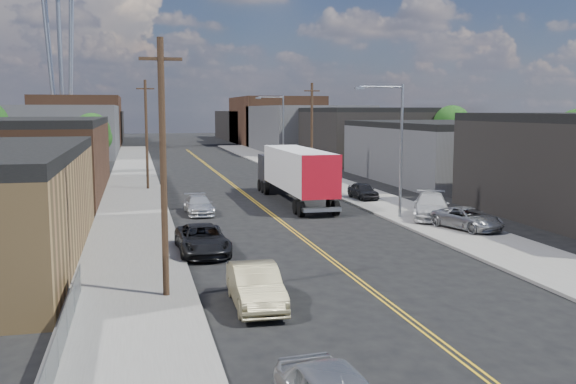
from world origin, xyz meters
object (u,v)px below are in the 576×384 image
car_left_c (202,240)px  car_left_d (199,205)px  car_right_lot_b (431,206)px  car_ahead_truck (290,181)px  semi_truck (293,171)px  car_right_lot_c (363,191)px  car_right_lot_a (468,218)px  car_left_b (256,286)px

car_left_c → car_left_d: car_left_c is taller
car_right_lot_b → car_ahead_truck: (-5.29, 18.00, -0.15)m
semi_truck → car_right_lot_c: (5.70, -0.61, -1.64)m
semi_truck → car_ahead_truck: 7.72m
car_right_lot_b → car_right_lot_c: size_ratio=1.46×
car_right_lot_a → car_left_b: bearing=-158.9°
car_left_c → car_ahead_truck: (10.53, 24.48, 0.08)m
car_left_c → car_ahead_truck: size_ratio=0.91×
car_left_c → car_right_lot_a: size_ratio=1.13×
car_right_lot_c → semi_truck: bearing=171.5°
car_left_d → car_ahead_truck: (9.50, 11.82, 0.16)m
car_left_b → car_right_lot_b: 21.67m
semi_truck → car_left_d: semi_truck is taller
car_left_c → car_left_b: bearing=-85.0°
semi_truck → car_right_lot_a: semi_truck is taller
car_right_lot_a → car_left_c: bearing=171.7°
car_right_lot_b → car_right_lot_c: (-1.13, 10.00, -0.16)m
car_right_lot_b → semi_truck: bearing=147.7°
car_right_lot_b → car_right_lot_c: car_right_lot_b is taller
car_right_lot_c → car_ahead_truck: car_ahead_truck is taller
semi_truck → car_right_lot_a: size_ratio=3.48×
car_right_lot_c → car_left_b: bearing=-120.2°
car_left_d → car_ahead_truck: size_ratio=0.77×
car_left_c → car_right_lot_c: bearing=47.0°
car_left_b → car_right_lot_c: size_ratio=1.24×
car_ahead_truck → car_left_d: bearing=-136.4°
semi_truck → car_right_lot_c: semi_truck is taller
car_left_b → car_ahead_truck: size_ratio=0.81×
car_right_lot_c → car_right_lot_a: bearing=-86.2°
car_left_b → car_left_c: (-1.03, 9.35, -0.05)m
car_left_d → car_right_lot_b: 16.03m
car_right_lot_a → car_right_lot_b: size_ratio=0.84×
semi_truck → car_right_lot_a: 16.49m
semi_truck → car_right_lot_a: bearing=-63.7°
semi_truck → car_right_lot_b: (6.83, -10.61, -1.48)m
car_right_lot_c → car_ahead_truck: 9.01m
car_left_d → car_ahead_truck: 15.17m
semi_truck → car_left_c: semi_truck is taller
car_left_d → car_right_lot_b: car_right_lot_b is taller
car_right_lot_b → car_ahead_truck: bearing=131.3°
car_left_b → car_right_lot_c: car_left_b is taller
car_left_b → car_right_lot_b: size_ratio=0.85×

